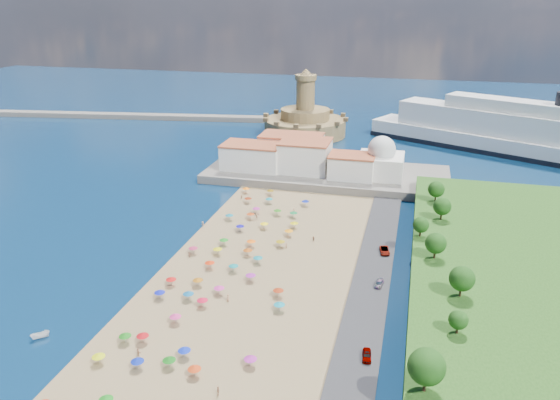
# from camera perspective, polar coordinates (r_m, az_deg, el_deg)

# --- Properties ---
(ground) EXTENTS (700.00, 700.00, 0.00)m
(ground) POSITION_cam_1_polar(r_m,az_deg,el_deg) (143.75, -4.03, -6.25)
(ground) COLOR #071938
(ground) RESTS_ON ground
(terrace) EXTENTS (90.00, 36.00, 3.00)m
(terrace) POSITION_cam_1_polar(r_m,az_deg,el_deg) (206.94, 4.90, 2.69)
(terrace) COLOR #59544C
(terrace) RESTS_ON ground
(jetty) EXTENTS (18.00, 70.00, 2.40)m
(jetty) POSITION_cam_1_polar(r_m,az_deg,el_deg) (244.06, 1.17, 5.46)
(jetty) COLOR #59544C
(jetty) RESTS_ON ground
(breakwater) EXTENTS (199.03, 34.77, 2.60)m
(breakwater) POSITION_cam_1_polar(r_m,az_deg,el_deg) (319.82, -14.45, 8.47)
(breakwater) COLOR #59544C
(breakwater) RESTS_ON ground
(waterfront_buildings) EXTENTS (57.00, 29.00, 11.00)m
(waterfront_buildings) POSITION_cam_1_polar(r_m,az_deg,el_deg) (208.08, 1.43, 4.70)
(waterfront_buildings) COLOR silver
(waterfront_buildings) RESTS_ON terrace
(domed_building) EXTENTS (16.00, 16.00, 15.00)m
(domed_building) POSITION_cam_1_polar(r_m,az_deg,el_deg) (200.77, 10.51, 4.09)
(domed_building) COLOR silver
(domed_building) RESTS_ON terrace
(fortress) EXTENTS (40.00, 40.00, 32.40)m
(fortress) POSITION_cam_1_polar(r_m,az_deg,el_deg) (271.25, 2.64, 8.17)
(fortress) COLOR olive
(fortress) RESTS_ON ground
(cruise_ship) EXTENTS (126.32, 74.60, 28.59)m
(cruise_ship) POSITION_cam_1_polar(r_m,az_deg,el_deg) (257.57, 23.30, 6.26)
(cruise_ship) COLOR black
(cruise_ship) RESTS_ON ground
(beach_parasols) EXTENTS (32.56, 117.30, 2.20)m
(beach_parasols) POSITION_cam_1_polar(r_m,az_deg,el_deg) (134.07, -6.05, -7.38)
(beach_parasols) COLOR gray
(beach_parasols) RESTS_ON beach
(beachgoers) EXTENTS (35.15, 94.58, 1.85)m
(beachgoers) POSITION_cam_1_polar(r_m,az_deg,el_deg) (145.60, -4.33, -5.41)
(beachgoers) COLOR tan
(beachgoers) RESTS_ON beach
(moored_boats) EXTENTS (3.98, 22.33, 1.57)m
(moored_boats) POSITION_cam_1_polar(r_m,az_deg,el_deg) (116.17, -26.90, -15.38)
(moored_boats) COLOR white
(moored_boats) RESTS_ON ground
(parked_cars) EXTENTS (3.26, 51.44, 1.45)m
(parked_cars) POSITION_cam_1_polar(r_m,az_deg,el_deg) (132.54, 10.35, -8.34)
(parked_cars) COLOR gray
(parked_cars) RESTS_ON promenade
(hillside_trees) EXTENTS (13.97, 105.32, 7.61)m
(hillside_trees) POSITION_cam_1_polar(r_m,az_deg,el_deg) (124.23, 16.14, -6.48)
(hillside_trees) COLOR #382314
(hillside_trees) RESTS_ON hillside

